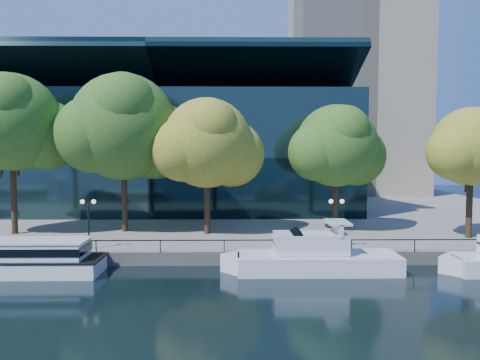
{
  "coord_description": "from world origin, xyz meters",
  "views": [
    {
      "loc": [
        5.76,
        -32.89,
        9.2
      ],
      "look_at": [
        6.3,
        8.0,
        6.34
      ],
      "focal_mm": 35.0,
      "sensor_mm": 36.0,
      "label": 1
    }
  ],
  "objects_px": {
    "tree_1": "(13,124)",
    "tree_4": "(338,148)",
    "lamp_1": "(88,212)",
    "tree_3": "(209,145)",
    "cruiser_near": "(311,257)",
    "lamp_2": "(336,212)",
    "tree_5": "(473,148)",
    "tree_2": "(125,129)"
  },
  "relations": [
    {
      "from": "tree_1",
      "to": "lamp_1",
      "type": "relative_size",
      "value": 3.76
    },
    {
      "from": "cruiser_near",
      "to": "lamp_1",
      "type": "distance_m",
      "value": 17.95
    },
    {
      "from": "tree_3",
      "to": "cruiser_near",
      "type": "bearing_deg",
      "value": -51.94
    },
    {
      "from": "tree_5",
      "to": "lamp_2",
      "type": "relative_size",
      "value": 2.94
    },
    {
      "from": "tree_1",
      "to": "tree_4",
      "type": "bearing_deg",
      "value": 2.54
    },
    {
      "from": "lamp_1",
      "to": "tree_3",
      "type": "bearing_deg",
      "value": 35.73
    },
    {
      "from": "lamp_1",
      "to": "tree_5",
      "type": "bearing_deg",
      "value": 7.53
    },
    {
      "from": "tree_4",
      "to": "tree_5",
      "type": "distance_m",
      "value": 11.95
    },
    {
      "from": "tree_5",
      "to": "lamp_2",
      "type": "bearing_deg",
      "value": -161.63
    },
    {
      "from": "tree_1",
      "to": "tree_5",
      "type": "relative_size",
      "value": 1.28
    },
    {
      "from": "tree_1",
      "to": "lamp_2",
      "type": "height_order",
      "value": "tree_1"
    },
    {
      "from": "tree_2",
      "to": "tree_3",
      "type": "height_order",
      "value": "tree_2"
    },
    {
      "from": "lamp_2",
      "to": "cruiser_near",
      "type": "bearing_deg",
      "value": -126.37
    },
    {
      "from": "lamp_1",
      "to": "lamp_2",
      "type": "distance_m",
      "value": 19.99
    },
    {
      "from": "tree_4",
      "to": "lamp_2",
      "type": "height_order",
      "value": "tree_4"
    },
    {
      "from": "tree_3",
      "to": "tree_5",
      "type": "height_order",
      "value": "tree_3"
    },
    {
      "from": "cruiser_near",
      "to": "lamp_2",
      "type": "distance_m",
      "value": 5.24
    },
    {
      "from": "tree_1",
      "to": "lamp_1",
      "type": "bearing_deg",
      "value": -37.34
    },
    {
      "from": "cruiser_near",
      "to": "lamp_2",
      "type": "xyz_separation_m",
      "value": [
        2.63,
        3.57,
        2.8
      ]
    },
    {
      "from": "tree_2",
      "to": "tree_3",
      "type": "relative_size",
      "value": 1.19
    },
    {
      "from": "tree_5",
      "to": "cruiser_near",
      "type": "bearing_deg",
      "value": -153.34
    },
    {
      "from": "cruiser_near",
      "to": "tree_3",
      "type": "bearing_deg",
      "value": 128.06
    },
    {
      "from": "cruiser_near",
      "to": "tree_5",
      "type": "height_order",
      "value": "tree_5"
    },
    {
      "from": "lamp_2",
      "to": "tree_5",
      "type": "bearing_deg",
      "value": 18.37
    },
    {
      "from": "tree_1",
      "to": "tree_3",
      "type": "distance_m",
      "value": 18.4
    },
    {
      "from": "tree_4",
      "to": "tree_3",
      "type": "bearing_deg",
      "value": -173.17
    },
    {
      "from": "tree_3",
      "to": "tree_5",
      "type": "distance_m",
      "value": 24.0
    },
    {
      "from": "tree_2",
      "to": "tree_5",
      "type": "bearing_deg",
      "value": -6.36
    },
    {
      "from": "tree_2",
      "to": "tree_3",
      "type": "xyz_separation_m",
      "value": [
        8.08,
        -1.24,
        -1.53
      ]
    },
    {
      "from": "tree_2",
      "to": "tree_5",
      "type": "distance_m",
      "value": 32.22
    },
    {
      "from": "tree_1",
      "to": "lamp_2",
      "type": "bearing_deg",
      "value": -13.3
    },
    {
      "from": "tree_1",
      "to": "tree_2",
      "type": "distance_m",
      "value": 10.28
    },
    {
      "from": "tree_2",
      "to": "lamp_1",
      "type": "height_order",
      "value": "tree_2"
    },
    {
      "from": "tree_5",
      "to": "tree_2",
      "type": "bearing_deg",
      "value": 173.64
    },
    {
      "from": "cruiser_near",
      "to": "tree_4",
      "type": "height_order",
      "value": "tree_4"
    },
    {
      "from": "lamp_1",
      "to": "tree_1",
      "type": "bearing_deg",
      "value": 142.66
    },
    {
      "from": "tree_4",
      "to": "cruiser_near",
      "type": "bearing_deg",
      "value": -110.99
    },
    {
      "from": "tree_5",
      "to": "tree_3",
      "type": "bearing_deg",
      "value": 174.46
    },
    {
      "from": "tree_2",
      "to": "tree_5",
      "type": "relative_size",
      "value": 1.3
    },
    {
      "from": "tree_2",
      "to": "tree_4",
      "type": "relative_size",
      "value": 1.24
    },
    {
      "from": "cruiser_near",
      "to": "lamp_2",
      "type": "height_order",
      "value": "lamp_2"
    },
    {
      "from": "tree_1",
      "to": "tree_4",
      "type": "relative_size",
      "value": 1.22
    }
  ]
}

